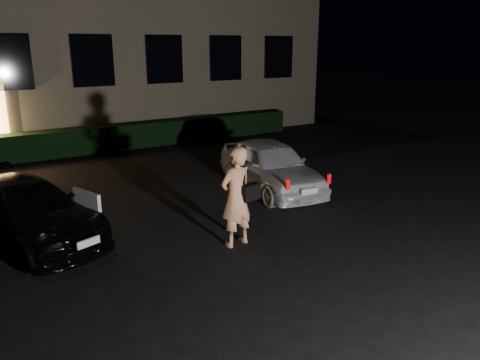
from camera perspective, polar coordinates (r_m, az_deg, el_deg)
ground at (r=7.83m, az=7.34°, el=-10.81°), size 80.00×80.00×0.00m
hedge at (r=16.72m, az=-16.37°, el=4.86°), size 15.00×0.70×0.85m
sedan at (r=9.57m, az=-24.69°, el=-3.44°), size 2.71×4.19×1.13m
hatch at (r=11.69m, az=3.75°, el=1.78°), size 2.01×3.87×1.26m
man at (r=8.35m, az=-0.43°, el=-2.03°), size 0.82×0.55×1.84m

